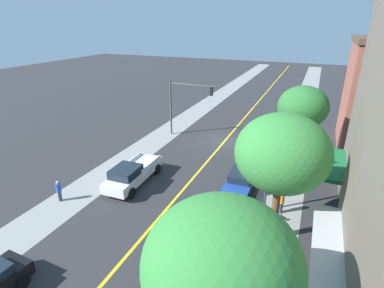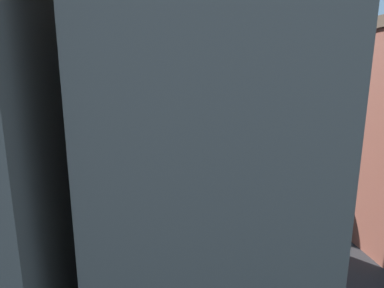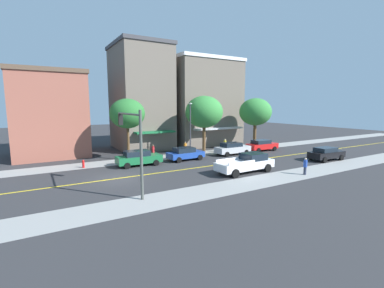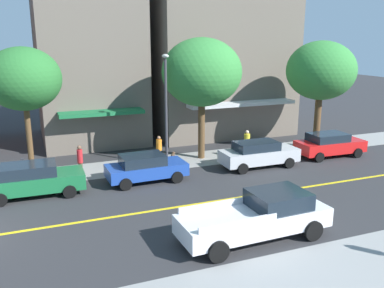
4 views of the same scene
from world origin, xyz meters
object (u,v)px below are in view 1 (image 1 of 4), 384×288
street_tree_right_corner (222,266)px  blue_sedan_left_curb (241,181)px  silver_sedan_left_curb (209,239)px  small_dog (277,215)px  street_tree_left_near (282,154)px  street_lamp (270,155)px  pedestrian_red_shirt (275,166)px  parking_meter (279,153)px  pedestrian_blue_shirt (59,191)px  white_pickup_truck (132,173)px  green_sedan_left_curb (256,152)px  traffic_light_mast (184,99)px  fire_hydrant (284,140)px  pedestrian_yellow_shirt (243,250)px  street_tree_left_far (303,107)px

street_tree_right_corner → blue_sedan_left_curb: (2.50, -13.22, -4.63)m
silver_sedan_left_curb → small_dog: size_ratio=6.67×
street_tree_left_near → street_lamp: bearing=-70.6°
pedestrian_red_shirt → street_tree_left_near: bearing=-128.9°
parking_meter → pedestrian_blue_shirt: (13.51, 12.57, -0.10)m
blue_sedan_left_curb → white_pickup_truck: size_ratio=0.72×
green_sedan_left_curb → pedestrian_blue_shirt: bearing=-42.3°
traffic_light_mast → green_sedan_left_curb: traffic_light_mast is taller
parking_meter → blue_sedan_left_curb: 6.49m
traffic_light_mast → street_lamp: street_lamp is taller
fire_hydrant → traffic_light_mast: (10.57, 1.97, 3.76)m
green_sedan_left_curb → pedestrian_yellow_shirt: 13.22m
pedestrian_red_shirt → pedestrian_blue_shirt: (13.61, 9.58, -0.15)m
street_tree_right_corner → street_lamp: 11.37m
parking_meter → pedestrian_blue_shirt: bearing=42.9°
pedestrian_red_shirt → pedestrian_blue_shirt: bearing=168.8°
parking_meter → traffic_light_mast: traffic_light_mast is taller
white_pickup_truck → pedestrian_red_shirt: size_ratio=3.33×
parking_meter → silver_sedan_left_curb: bearing=81.5°
pedestrian_blue_shirt → small_dog: size_ratio=2.23×
street_lamp → pedestrian_blue_shirt: street_lamp is taller
street_tree_left_far → fire_hydrant: (1.56, -5.28, -5.03)m
street_tree_left_far → green_sedan_left_curb: 5.75m
blue_sedan_left_curb → white_pickup_truck: 8.39m
street_tree_right_corner → street_tree_left_far: street_tree_right_corner is taller
pedestrian_blue_shirt → blue_sedan_left_curb: bearing=-118.6°
blue_sedan_left_curb → white_pickup_truck: white_pickup_truck is taller
parking_meter → small_dog: (-1.12, 8.84, -0.57)m
street_tree_left_near → fire_hydrant: 16.48m
street_tree_left_near → street_tree_right_corner: (0.60, 8.61, -0.10)m
street_tree_left_far → pedestrian_red_shirt: street_tree_left_far is taller
parking_meter → fire_hydrant: bearing=-89.0°
street_tree_left_far → pedestrian_yellow_shirt: bearing=83.7°
traffic_light_mast → small_dog: bearing=-44.8°
fire_hydrant → pedestrian_yellow_shirt: size_ratio=0.45×
pedestrian_red_shirt → small_dog: size_ratio=2.55×
pedestrian_red_shirt → pedestrian_blue_shirt: 16.65m
pedestrian_red_shirt → blue_sedan_left_curb: bearing=-169.5°
pedestrian_red_shirt → pedestrian_yellow_shirt: (0.07, 10.55, -0.02)m
street_tree_left_far → parking_meter: size_ratio=5.05×
street_tree_left_far → street_lamp: 7.88m
pedestrian_red_shirt → street_lamp: bearing=-135.4°
traffic_light_mast → small_dog: (-11.77, 11.70, -3.81)m
fire_hydrant → white_pickup_truck: 16.63m
street_tree_left_far → green_sedan_left_curb: street_tree_left_far is taller
pedestrian_red_shirt → pedestrian_blue_shirt: pedestrian_red_shirt is taller
street_lamp → parking_meter: bearing=-88.7°
street_tree_left_near → green_sedan_left_curb: size_ratio=1.61×
street_tree_right_corner → white_pickup_truck: (10.58, -10.93, -4.51)m
street_tree_left_far → green_sedan_left_curb: bearing=0.2°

